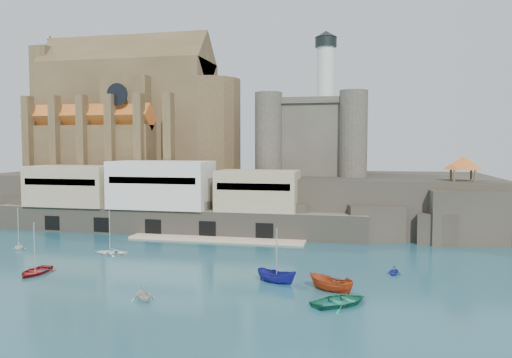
{
  "coord_description": "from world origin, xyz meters",
  "views": [
    {
      "loc": [
        26.51,
        -61.34,
        15.83
      ],
      "look_at": [
        5.76,
        32.0,
        9.42
      ],
      "focal_mm": 35.0,
      "sensor_mm": 36.0,
      "label": 1
    }
  ],
  "objects_px": {
    "pavilion": "(463,165)",
    "boat_2": "(277,283)",
    "boat_0": "(35,274)",
    "boat_1": "(143,299)",
    "church": "(135,117)",
    "castle_keep": "(315,133)"
  },
  "relations": [
    {
      "from": "castle_keep",
      "to": "pavilion",
      "type": "bearing_deg",
      "value": -30.18
    },
    {
      "from": "pavilion",
      "to": "boat_1",
      "type": "height_order",
      "value": "pavilion"
    },
    {
      "from": "boat_1",
      "to": "pavilion",
      "type": "bearing_deg",
      "value": 7.93
    },
    {
      "from": "castle_keep",
      "to": "boat_0",
      "type": "relative_size",
      "value": 5.28
    },
    {
      "from": "castle_keep",
      "to": "boat_2",
      "type": "xyz_separation_m",
      "value": [
        0.46,
        -46.57,
        -18.31
      ]
    },
    {
      "from": "castle_keep",
      "to": "boat_1",
      "type": "bearing_deg",
      "value": -102.09
    },
    {
      "from": "boat_0",
      "to": "boat_2",
      "type": "distance_m",
      "value": 30.05
    },
    {
      "from": "boat_1",
      "to": "boat_2",
      "type": "height_order",
      "value": "boat_2"
    },
    {
      "from": "church",
      "to": "boat_1",
      "type": "relative_size",
      "value": 13.93
    },
    {
      "from": "pavilion",
      "to": "boat_0",
      "type": "xyz_separation_m",
      "value": [
        -55.41,
        -33.91,
        -12.73
      ]
    },
    {
      "from": "boat_1",
      "to": "church",
      "type": "bearing_deg",
      "value": 77.58
    },
    {
      "from": "church",
      "to": "castle_keep",
      "type": "relative_size",
      "value": 1.6
    },
    {
      "from": "pavilion",
      "to": "boat_2",
      "type": "height_order",
      "value": "pavilion"
    },
    {
      "from": "church",
      "to": "boat_1",
      "type": "bearing_deg",
      "value": -63.37
    },
    {
      "from": "boat_0",
      "to": "boat_1",
      "type": "distance_m",
      "value": 18.79
    },
    {
      "from": "church",
      "to": "pavilion",
      "type": "bearing_deg",
      "value": -13.48
    },
    {
      "from": "castle_keep",
      "to": "pavilion",
      "type": "distance_m",
      "value": 30.5
    },
    {
      "from": "boat_1",
      "to": "boat_2",
      "type": "bearing_deg",
      "value": -2.84
    },
    {
      "from": "boat_0",
      "to": "church",
      "type": "bearing_deg",
      "value": 98.32
    },
    {
      "from": "pavilion",
      "to": "boat_2",
      "type": "xyz_separation_m",
      "value": [
        -25.46,
        -31.49,
        -12.73
      ]
    },
    {
      "from": "church",
      "to": "boat_1",
      "type": "xyz_separation_m",
      "value": [
        28.29,
        -56.41,
        -22.13
      ]
    },
    {
      "from": "castle_keep",
      "to": "boat_2",
      "type": "distance_m",
      "value": 50.04
    }
  ]
}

